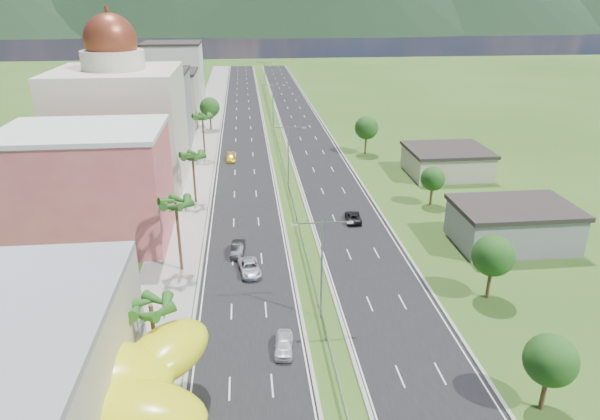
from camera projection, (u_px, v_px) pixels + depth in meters
name	position (u px, v px, depth m)	size (l,w,h in m)	color
ground	(337.00, 381.00, 46.72)	(500.00, 500.00, 0.00)	#2D5119
road_left	(244.00, 134.00, 128.90)	(11.00, 260.00, 0.04)	black
road_right	(305.00, 132.00, 130.36)	(11.00, 260.00, 0.04)	black
sidewalk_left	(204.00, 135.00, 127.97)	(7.00, 260.00, 0.12)	gray
median_guardrail	(280.00, 151.00, 112.81)	(0.10, 216.06, 0.76)	gray
streetlight_median_b	(322.00, 260.00, 53.39)	(6.04, 0.25, 11.00)	gray
streetlight_median_c	(288.00, 151.00, 90.24)	(6.04, 0.25, 11.00)	gray
streetlight_median_d	(273.00, 101.00, 131.70)	(6.04, 0.25, 11.00)	gray
streetlight_median_e	(265.00, 75.00, 173.17)	(6.04, 0.25, 11.00)	gray
lime_canopy	(79.00, 382.00, 39.21)	(18.00, 15.00, 7.40)	yellow
pink_shophouse	(89.00, 189.00, 70.67)	(20.00, 15.00, 15.00)	#C9525B
domed_building	(121.00, 121.00, 90.41)	(20.00, 20.00, 28.70)	beige
midrise_grey	(151.00, 111.00, 114.80)	(16.00, 15.00, 16.00)	gray
midrise_beige	(165.00, 99.00, 135.63)	(16.00, 15.00, 13.00)	#B8AD97
midrise_white	(174.00, 76.00, 155.88)	(16.00, 15.00, 18.00)	silver
shed_near	(512.00, 226.00, 71.52)	(15.00, 10.00, 5.00)	gray
shed_far	(446.00, 163.00, 99.47)	(14.00, 12.00, 4.40)	#B8AD97
palm_tree_b	(151.00, 310.00, 44.40)	(3.60, 3.60, 8.10)	#47301C
palm_tree_c	(176.00, 206.00, 62.29)	(3.60, 3.60, 9.60)	#47301C
palm_tree_d	(193.00, 158.00, 83.84)	(3.60, 3.60, 8.60)	#47301C
palm_tree_e	(202.00, 118.00, 106.58)	(3.60, 3.60, 9.40)	#47301C
leafy_tree_lfar	(210.00, 107.00, 130.64)	(4.90, 4.90, 8.05)	#47301C
leafy_tree_ra	(551.00, 360.00, 41.86)	(4.20, 4.20, 6.90)	#47301C
leafy_tree_rb	(493.00, 256.00, 57.66)	(4.55, 4.55, 7.47)	#47301C
leafy_tree_rc	(433.00, 179.00, 84.05)	(3.85, 3.85, 6.33)	#47301C
leafy_tree_rd	(366.00, 128.00, 110.85)	(4.90, 4.90, 8.05)	#47301C
mountain_ridge	(318.00, 32.00, 467.14)	(860.00, 140.00, 90.00)	black
car_white_near_left	(284.00, 344.00, 50.37)	(1.70, 4.22, 1.44)	silver
car_dark_left	(238.00, 249.00, 69.09)	(1.60, 4.58, 1.51)	black
car_silver_mid_left	(250.00, 268.00, 64.48)	(2.34, 5.08, 1.41)	#ADAFB5
car_yellow_far_left	(231.00, 158.00, 107.78)	(1.83, 4.51, 1.31)	gold
car_dark_far_right	(353.00, 217.00, 79.25)	(2.19, 4.75, 1.32)	black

